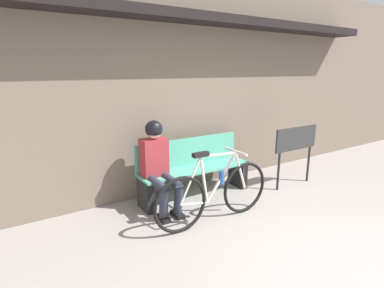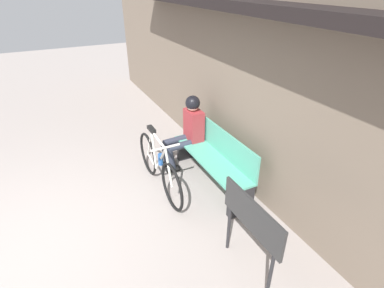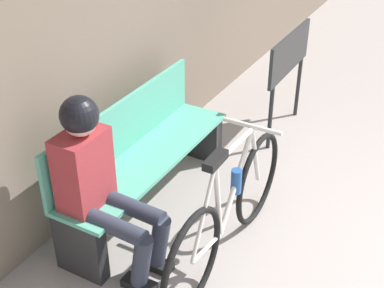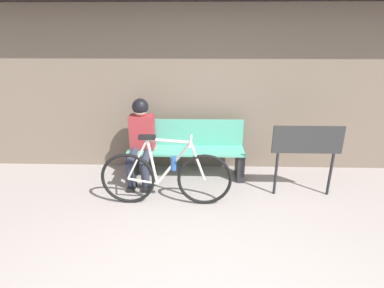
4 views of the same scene
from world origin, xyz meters
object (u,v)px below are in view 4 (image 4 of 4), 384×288
park_bench_near (186,151)px  bicycle (166,176)px  signboard (307,145)px  person_seated (141,135)px

park_bench_near → bicycle: (-0.21, -0.80, -0.02)m
bicycle → signboard: (1.77, 0.29, 0.33)m
bicycle → signboard: bearing=9.2°
bicycle → park_bench_near: bearing=75.4°
park_bench_near → bicycle: bicycle is taller
signboard → park_bench_near: bearing=161.8°
bicycle → person_seated: person_seated is taller
park_bench_near → person_seated: 0.70m
signboard → bicycle: bearing=-170.8°
bicycle → person_seated: (-0.43, 0.68, 0.30)m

